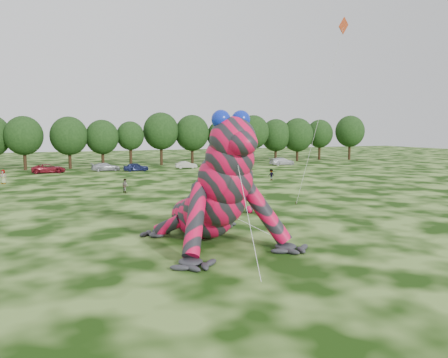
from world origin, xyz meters
TOP-DOWN VIEW (x-y plane):
  - ground at (0.00, 0.00)m, footprint 240.00×240.00m
  - inflatable_gecko at (-4.18, 0.01)m, footprint 16.11×18.41m
  - flying_kite at (9.87, 4.39)m, footprint 2.34×5.07m
  - tree_6 at (-17.56, 56.68)m, footprint 6.52×5.86m
  - tree_7 at (-10.08, 56.80)m, footprint 6.68×6.01m
  - tree_8 at (-4.22, 56.99)m, footprint 6.14×5.53m
  - tree_9 at (1.06, 57.35)m, footprint 5.27×4.74m
  - tree_10 at (7.40, 58.58)m, footprint 7.09×6.38m
  - tree_11 at (13.79, 58.20)m, footprint 7.01×6.31m
  - tree_12 at (20.01, 57.74)m, footprint 5.99×5.39m
  - tree_13 at (27.13, 57.13)m, footprint 6.83×6.15m
  - tree_14 at (33.46, 58.72)m, footprint 6.82×6.14m
  - tree_15 at (38.47, 57.77)m, footprint 7.17×6.45m
  - tree_16 at (45.45, 59.37)m, footprint 6.26×5.63m
  - tree_17 at (51.95, 56.66)m, footprint 6.98×6.28m
  - car_2 at (-13.73, 49.61)m, footprint 5.36×2.50m
  - car_3 at (-4.58, 49.73)m, footprint 5.00×2.35m
  - car_4 at (0.19, 47.39)m, footprint 4.33×1.88m
  - car_5 at (9.75, 49.30)m, footprint 4.04×1.74m
  - car_6 at (20.65, 49.57)m, footprint 5.37×3.24m
  - car_7 at (29.74, 49.13)m, footprint 5.20×2.19m
  - spectator_1 at (-5.68, 22.36)m, footprint 0.86×0.97m
  - spectator_2 at (15.54, 27.05)m, footprint 1.11×0.76m
  - spectator_4 at (-19.35, 36.79)m, footprint 1.09×0.95m
  - spectator_5 at (4.99, 17.31)m, footprint 1.44×1.47m

SIDE VIEW (x-z plane):
  - ground at x=0.00m, z-range 0.00..0.00m
  - car_5 at x=9.75m, z-range 0.00..1.29m
  - car_6 at x=20.65m, z-range 0.00..1.40m
  - car_3 at x=-4.58m, z-range 0.00..1.41m
  - car_4 at x=0.19m, z-range 0.00..1.45m
  - car_2 at x=-13.73m, z-range 0.00..1.49m
  - car_7 at x=29.74m, z-range 0.00..1.50m
  - spectator_2 at x=15.54m, z-range 0.00..1.59m
  - spectator_1 at x=-5.68m, z-range 0.00..1.64m
  - spectator_5 at x=4.99m, z-range 0.00..1.68m
  - spectator_4 at x=-19.35m, z-range 0.00..1.89m
  - inflatable_gecko at x=-4.18m, z-range 0.00..8.40m
  - tree_9 at x=1.06m, z-range 0.00..8.68m
  - tree_8 at x=-4.22m, z-range 0.00..8.94m
  - tree_12 at x=20.01m, z-range 0.00..8.97m
  - tree_16 at x=45.45m, z-range 0.00..9.37m
  - tree_14 at x=33.46m, z-range 0.00..9.40m
  - tree_7 at x=-10.08m, z-range 0.00..9.48m
  - tree_6 at x=-17.56m, z-range 0.00..9.49m
  - tree_15 at x=38.47m, z-range 0.00..9.63m
  - tree_11 at x=13.79m, z-range 0.00..10.07m
  - tree_13 at x=27.13m, z-range 0.00..10.13m
  - tree_17 at x=51.95m, z-range 0.00..10.30m
  - tree_10 at x=7.40m, z-range 0.00..10.50m
  - flying_kite at x=9.87m, z-range 6.33..23.19m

